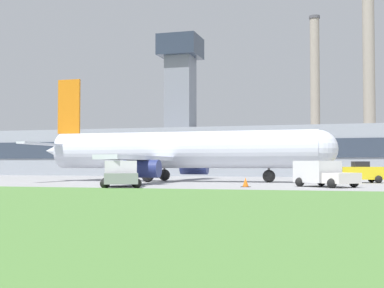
# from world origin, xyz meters

# --- Properties ---
(ground_plane) EXTENTS (400.00, 400.00, 0.00)m
(ground_plane) POSITION_xyz_m (0.00, 0.00, 0.00)
(ground_plane) COLOR gray
(terminal_building) EXTENTS (85.13, 15.57, 22.19)m
(terminal_building) POSITION_xyz_m (-0.50, 29.05, 3.96)
(terminal_building) COLOR #8C939E
(terminal_building) RESTS_ON ground_plane
(smokestack_left) EXTENTS (2.31, 2.31, 33.77)m
(smokestack_left) POSITION_xyz_m (8.22, 64.99, 16.98)
(smokestack_left) COLOR gray
(smokestack_left) RESTS_ON ground_plane
(smokestack_right) EXTENTS (2.77, 2.77, 37.16)m
(smokestack_right) POSITION_xyz_m (19.17, 62.83, 18.69)
(smokestack_right) COLOR gray
(smokestack_right) RESTS_ON ground_plane
(airplane) EXTENTS (29.99, 29.00, 10.60)m
(airplane) POSITION_xyz_m (-1.20, -1.88, 3.04)
(airplane) COLOR silver
(airplane) RESTS_ON ground_plane
(pushback_tug) EXTENTS (4.15, 3.20, 1.96)m
(pushback_tug) POSITION_xyz_m (15.98, -0.55, 0.89)
(pushback_tug) COLOR yellow
(pushback_tug) RESTS_ON ground_plane
(baggage_truck) EXTENTS (4.60, 6.43, 1.96)m
(baggage_truck) POSITION_xyz_m (-1.39, -15.10, 0.99)
(baggage_truck) COLOR gray
(baggage_truck) RESTS_ON ground_plane
(fuel_truck) EXTENTS (5.04, 4.85, 1.95)m
(fuel_truck) POSITION_xyz_m (13.06, -10.69, 0.98)
(fuel_truck) COLOR white
(fuel_truck) RESTS_ON ground_plane
(ground_crew_person) EXTENTS (0.49, 0.49, 1.71)m
(ground_crew_person) POSITION_xyz_m (12.62, -4.76, 0.87)
(ground_crew_person) COLOR #23283D
(ground_crew_person) RESTS_ON ground_plane
(traffic_cone_near_nose) EXTENTS (0.66, 0.66, 0.70)m
(traffic_cone_near_nose) POSITION_xyz_m (7.54, -12.46, 0.33)
(traffic_cone_near_nose) COLOR black
(traffic_cone_near_nose) RESTS_ON ground_plane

